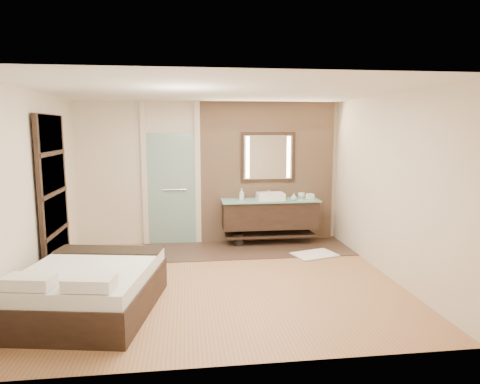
{
  "coord_description": "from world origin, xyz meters",
  "views": [
    {
      "loc": [
        -0.48,
        -5.94,
        2.19
      ],
      "look_at": [
        0.36,
        0.6,
        1.22
      ],
      "focal_mm": 32.0,
      "sensor_mm": 36.0,
      "label": 1
    }
  ],
  "objects": [
    {
      "name": "floor",
      "position": [
        0.0,
        0.0,
        0.0
      ],
      "size": [
        5.0,
        5.0,
        0.0
      ],
      "primitive_type": "plane",
      "color": "#98693F",
      "rests_on": "ground"
    },
    {
      "name": "tile_strip",
      "position": [
        0.6,
        1.6,
        0.01
      ],
      "size": [
        3.8,
        1.3,
        0.01
      ],
      "primitive_type": "cube",
      "color": "#3E2922",
      "rests_on": "floor"
    },
    {
      "name": "stone_wall",
      "position": [
        1.1,
        2.21,
        1.35
      ],
      "size": [
        2.6,
        0.08,
        2.7
      ],
      "primitive_type": "cube",
      "color": "tan",
      "rests_on": "floor"
    },
    {
      "name": "vanity",
      "position": [
        1.1,
        1.92,
        0.58
      ],
      "size": [
        1.85,
        0.55,
        0.88
      ],
      "color": "black",
      "rests_on": "stone_wall"
    },
    {
      "name": "mirror_unit",
      "position": [
        1.1,
        2.16,
        1.65
      ],
      "size": [
        1.06,
        0.04,
        0.96
      ],
      "color": "black",
      "rests_on": "stone_wall"
    },
    {
      "name": "frosted_door",
      "position": [
        -0.75,
        2.2,
        1.14
      ],
      "size": [
        1.1,
        0.12,
        2.7
      ],
      "color": "#BCEEE4",
      "rests_on": "floor"
    },
    {
      "name": "shoji_partition",
      "position": [
        -2.43,
        0.6,
        1.21
      ],
      "size": [
        0.06,
        1.2,
        2.4
      ],
      "color": "black",
      "rests_on": "floor"
    },
    {
      "name": "bed",
      "position": [
        -1.65,
        -0.85,
        0.29
      ],
      "size": [
        1.76,
        2.05,
        0.7
      ],
      "rotation": [
        0.0,
        0.0,
        -0.18
      ],
      "color": "black",
      "rests_on": "floor"
    },
    {
      "name": "bath_mat",
      "position": [
        1.73,
        1.06,
        0.02
      ],
      "size": [
        0.83,
        0.69,
        0.02
      ],
      "primitive_type": "cube",
      "rotation": [
        0.0,
        0.0,
        0.29
      ],
      "color": "white",
      "rests_on": "floor"
    },
    {
      "name": "waste_bin",
      "position": [
        0.49,
        1.85,
        0.12
      ],
      "size": [
        0.2,
        0.2,
        0.23
      ],
      "primitive_type": "cylinder",
      "rotation": [
        0.0,
        0.0,
        0.07
      ],
      "color": "black",
      "rests_on": "floor"
    },
    {
      "name": "tissue_box",
      "position": [
        1.87,
        1.86,
        0.92
      ],
      "size": [
        0.14,
        0.14,
        0.1
      ],
      "primitive_type": "cube",
      "rotation": [
        0.0,
        0.0,
        0.23
      ],
      "color": "silver",
      "rests_on": "vanity"
    },
    {
      "name": "soap_bottle_a",
      "position": [
        0.55,
        1.9,
        0.98
      ],
      "size": [
        0.11,
        0.11,
        0.23
      ],
      "primitive_type": "imported",
      "rotation": [
        0.0,
        0.0,
        0.3
      ],
      "color": "silver",
      "rests_on": "vanity"
    },
    {
      "name": "soap_bottle_b",
      "position": [
        0.56,
        1.96,
        0.96
      ],
      "size": [
        0.1,
        0.1,
        0.19
      ],
      "primitive_type": "imported",
      "rotation": [
        0.0,
        0.0,
        -0.23
      ],
      "color": "#B2B2B2",
      "rests_on": "vanity"
    },
    {
      "name": "soap_bottle_c",
      "position": [
        1.52,
        1.77,
        0.93
      ],
      "size": [
        0.12,
        0.12,
        0.13
      ],
      "primitive_type": "imported",
      "rotation": [
        0.0,
        0.0,
        -0.21
      ],
      "color": "#A3CDC4",
      "rests_on": "vanity"
    },
    {
      "name": "cup",
      "position": [
        1.74,
        2.03,
        0.92
      ],
      "size": [
        0.17,
        0.17,
        0.1
      ],
      "primitive_type": "imported",
      "rotation": [
        0.0,
        0.0,
        0.3
      ],
      "color": "silver",
      "rests_on": "vanity"
    }
  ]
}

